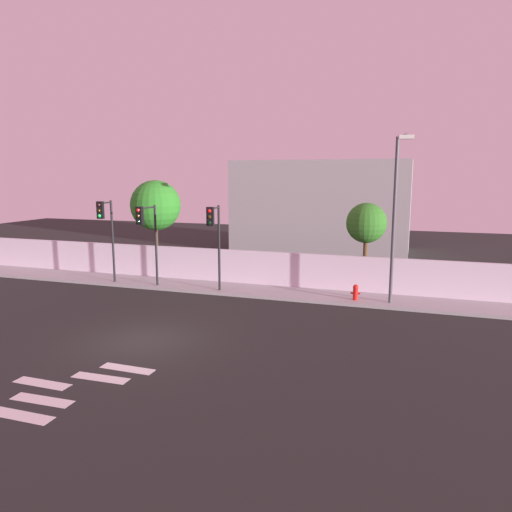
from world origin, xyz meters
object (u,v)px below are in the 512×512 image
fire_hydrant (356,292)px  traffic_light_center (106,224)px  traffic_light_right (214,230)px  traffic_light_left (147,228)px  street_lamp_curbside (396,208)px  roadside_tree_midleft (366,224)px  roadside_tree_leftmost (156,205)px

fire_hydrant → traffic_light_center: bearing=-176.5°
fire_hydrant → traffic_light_right: bearing=-172.1°
traffic_light_center → traffic_light_left: bearing=-3.6°
traffic_light_left → traffic_light_right: size_ratio=0.99×
street_lamp_curbside → fire_hydrant: street_lamp_curbside is taller
roadside_tree_midleft → traffic_light_right: bearing=-149.9°
traffic_light_center → roadside_tree_leftmost: size_ratio=0.79×
roadside_tree_midleft → fire_hydrant: bearing=-91.8°
street_lamp_curbside → fire_hydrant: 4.30m
fire_hydrant → roadside_tree_leftmost: 13.18m
traffic_light_right → roadside_tree_midleft: 7.95m
fire_hydrant → traffic_light_left: bearing=-174.8°
roadside_tree_midleft → street_lamp_curbside: bearing=-64.7°
traffic_light_right → roadside_tree_midleft: roadside_tree_midleft is taller
traffic_light_right → traffic_light_left: bearing=-179.8°
traffic_light_left → traffic_light_center: (-2.57, 0.16, 0.12)m
traffic_light_left → roadside_tree_leftmost: 4.47m
traffic_light_left → traffic_light_right: bearing=0.2°
traffic_light_center → street_lamp_curbside: 14.77m
traffic_light_left → traffic_light_center: 2.58m
fire_hydrant → roadside_tree_leftmost: size_ratio=0.13×
traffic_light_center → street_lamp_curbside: (14.72, 0.58, 1.09)m
traffic_light_right → roadside_tree_leftmost: (-5.51, 3.99, 0.84)m
traffic_light_left → roadside_tree_midleft: (10.61, 4.00, 0.18)m
street_lamp_curbside → roadside_tree_midleft: size_ratio=1.64×
traffic_light_left → street_lamp_curbside: bearing=3.5°
traffic_light_left → street_lamp_curbside: (12.15, 0.75, 1.22)m
traffic_light_right → street_lamp_curbside: size_ratio=0.58×
traffic_light_left → roadside_tree_leftmost: bearing=114.0°
fire_hydrant → roadside_tree_leftmost: bearing=166.1°
traffic_light_left → fire_hydrant: size_ratio=5.77×
street_lamp_curbside → roadside_tree_midleft: bearing=115.3°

